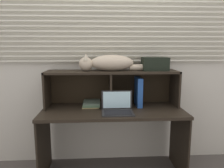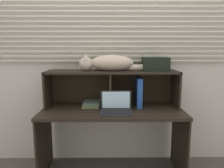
% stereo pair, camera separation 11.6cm
% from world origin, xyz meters
% --- Properties ---
extents(back_panel_with_blinds, '(4.40, 0.08, 2.50)m').
position_xyz_m(back_panel_with_blinds, '(0.00, 0.55, 1.26)').
color(back_panel_with_blinds, beige).
rests_on(back_panel_with_blinds, ground).
extents(desk, '(1.47, 0.61, 0.72)m').
position_xyz_m(desk, '(0.00, 0.21, 0.58)').
color(desk, black).
rests_on(desk, ground).
extents(hutch_shelf_unit, '(1.41, 0.32, 0.39)m').
position_xyz_m(hutch_shelf_unit, '(-0.00, 0.37, 1.00)').
color(hutch_shelf_unit, black).
rests_on(hutch_shelf_unit, desk).
extents(cat, '(0.80, 0.19, 0.18)m').
position_xyz_m(cat, '(-0.03, 0.34, 1.19)').
color(cat, '#BAAA8F').
rests_on(cat, hutch_shelf_unit).
extents(laptop, '(0.31, 0.24, 0.20)m').
position_xyz_m(laptop, '(0.04, 0.11, 0.76)').
color(laptop, black).
rests_on(laptop, desk).
extents(binder_upright, '(0.05, 0.24, 0.32)m').
position_xyz_m(binder_upright, '(0.29, 0.34, 0.88)').
color(binder_upright, '#224E9B').
rests_on(binder_upright, desk).
extents(book_stack, '(0.19, 0.24, 0.05)m').
position_xyz_m(book_stack, '(-0.23, 0.34, 0.75)').
color(book_stack, tan).
rests_on(book_stack, desk).
extents(storage_box, '(0.27, 0.18, 0.14)m').
position_xyz_m(storage_box, '(0.46, 0.34, 1.18)').
color(storage_box, black).
rests_on(storage_box, hutch_shelf_unit).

